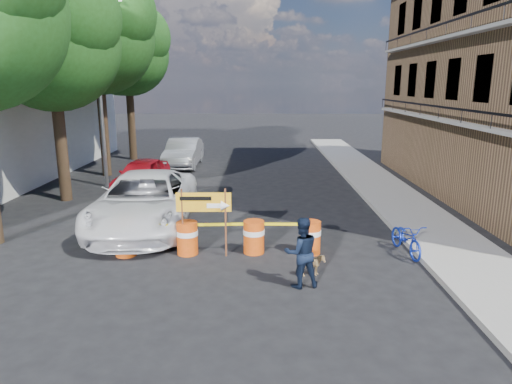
{
  "coord_description": "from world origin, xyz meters",
  "views": [
    {
      "loc": [
        0.81,
        -10.47,
        4.5
      ],
      "look_at": [
        0.74,
        2.95,
        1.3
      ],
      "focal_mm": 32.0,
      "sensor_mm": 36.0,
      "label": 1
    }
  ],
  "objects_px": {
    "barrel_mid_left": "(187,237)",
    "sedan_red": "(142,174)",
    "detour_sign": "(211,207)",
    "sedan_silver": "(184,153)",
    "barrel_mid_right": "(254,236)",
    "dog": "(311,266)",
    "suv_white": "(145,201)",
    "barrel_far_right": "(310,237)",
    "pedestrian": "(301,252)",
    "bicycle": "(407,224)",
    "barrel_far_left": "(125,239)"
  },
  "relations": [
    {
      "from": "bicycle",
      "to": "suv_white",
      "type": "distance_m",
      "value": 7.94
    },
    {
      "from": "barrel_mid_left",
      "to": "barrel_far_left",
      "type": "bearing_deg",
      "value": -176.21
    },
    {
      "from": "barrel_mid_right",
      "to": "bicycle",
      "type": "distance_m",
      "value": 4.13
    },
    {
      "from": "suv_white",
      "to": "pedestrian",
      "type": "bearing_deg",
      "value": -46.22
    },
    {
      "from": "barrel_far_left",
      "to": "suv_white",
      "type": "height_order",
      "value": "suv_white"
    },
    {
      "from": "barrel_far_left",
      "to": "bicycle",
      "type": "distance_m",
      "value": 7.55
    },
    {
      "from": "barrel_far_right",
      "to": "suv_white",
      "type": "xyz_separation_m",
      "value": [
        -5.01,
        2.27,
        0.39
      ]
    },
    {
      "from": "dog",
      "to": "barrel_mid_right",
      "type": "bearing_deg",
      "value": 30.4
    },
    {
      "from": "barrel_mid_left",
      "to": "pedestrian",
      "type": "xyz_separation_m",
      "value": [
        2.88,
        -2.01,
        0.34
      ]
    },
    {
      "from": "detour_sign",
      "to": "barrel_far_left",
      "type": "bearing_deg",
      "value": 177.91
    },
    {
      "from": "barrel_mid_right",
      "to": "pedestrian",
      "type": "xyz_separation_m",
      "value": [
        1.09,
        -2.11,
        0.34
      ]
    },
    {
      "from": "detour_sign",
      "to": "suv_white",
      "type": "relative_size",
      "value": 0.3
    },
    {
      "from": "bicycle",
      "to": "pedestrian",
      "type": "bearing_deg",
      "value": -154.02
    },
    {
      "from": "barrel_far_right",
      "to": "suv_white",
      "type": "distance_m",
      "value": 5.52
    },
    {
      "from": "barrel_far_left",
      "to": "barrel_mid_right",
      "type": "xyz_separation_m",
      "value": [
        3.43,
        0.21,
        0.0
      ]
    },
    {
      "from": "bicycle",
      "to": "sedan_silver",
      "type": "height_order",
      "value": "bicycle"
    },
    {
      "from": "detour_sign",
      "to": "sedan_silver",
      "type": "bearing_deg",
      "value": 101.52
    },
    {
      "from": "bicycle",
      "to": "sedan_silver",
      "type": "distance_m",
      "value": 15.58
    },
    {
      "from": "barrel_mid_right",
      "to": "detour_sign",
      "type": "xyz_separation_m",
      "value": [
        -1.12,
        -0.27,
        0.88
      ]
    },
    {
      "from": "dog",
      "to": "suv_white",
      "type": "relative_size",
      "value": 0.1
    },
    {
      "from": "barrel_far_right",
      "to": "dog",
      "type": "height_order",
      "value": "barrel_far_right"
    },
    {
      "from": "suv_white",
      "to": "sedan_silver",
      "type": "distance_m",
      "value": 11.01
    },
    {
      "from": "barrel_far_right",
      "to": "bicycle",
      "type": "relative_size",
      "value": 0.53
    },
    {
      "from": "dog",
      "to": "sedan_silver",
      "type": "relative_size",
      "value": 0.14
    },
    {
      "from": "dog",
      "to": "bicycle",
      "type": "bearing_deg",
      "value": -72.6
    },
    {
      "from": "barrel_mid_right",
      "to": "pedestrian",
      "type": "distance_m",
      "value": 2.39
    },
    {
      "from": "barrel_mid_right",
      "to": "bicycle",
      "type": "xyz_separation_m",
      "value": [
        4.11,
        -0.06,
        0.38
      ]
    },
    {
      "from": "sedan_silver",
      "to": "pedestrian",
      "type": "bearing_deg",
      "value": -71.11
    },
    {
      "from": "barrel_mid_left",
      "to": "suv_white",
      "type": "relative_size",
      "value": 0.15
    },
    {
      "from": "barrel_far_left",
      "to": "detour_sign",
      "type": "bearing_deg",
      "value": -1.52
    },
    {
      "from": "barrel_far_right",
      "to": "sedan_silver",
      "type": "bearing_deg",
      "value": 112.64
    },
    {
      "from": "pedestrian",
      "to": "dog",
      "type": "distance_m",
      "value": 0.83
    },
    {
      "from": "detour_sign",
      "to": "sedan_silver",
      "type": "distance_m",
      "value": 13.82
    },
    {
      "from": "barrel_mid_left",
      "to": "sedan_red",
      "type": "height_order",
      "value": "sedan_red"
    },
    {
      "from": "barrel_mid_left",
      "to": "sedan_red",
      "type": "bearing_deg",
      "value": 112.24
    },
    {
      "from": "barrel_mid_right",
      "to": "dog",
      "type": "xyz_separation_m",
      "value": [
        1.38,
        -1.55,
        -0.2
      ]
    },
    {
      "from": "barrel_mid_right",
      "to": "pedestrian",
      "type": "height_order",
      "value": "pedestrian"
    },
    {
      "from": "barrel_far_left",
      "to": "detour_sign",
      "type": "height_order",
      "value": "detour_sign"
    },
    {
      "from": "pedestrian",
      "to": "bicycle",
      "type": "distance_m",
      "value": 3.65
    },
    {
      "from": "barrel_far_left",
      "to": "pedestrian",
      "type": "xyz_separation_m",
      "value": [
        4.52,
        -1.9,
        0.34
      ]
    },
    {
      "from": "barrel_far_right",
      "to": "sedan_silver",
      "type": "height_order",
      "value": "sedan_silver"
    },
    {
      "from": "detour_sign",
      "to": "suv_white",
      "type": "height_order",
      "value": "detour_sign"
    },
    {
      "from": "barrel_mid_right",
      "to": "detour_sign",
      "type": "relative_size",
      "value": 0.49
    },
    {
      "from": "barrel_mid_left",
      "to": "detour_sign",
      "type": "distance_m",
      "value": 1.12
    },
    {
      "from": "barrel_mid_left",
      "to": "barrel_far_right",
      "type": "bearing_deg",
      "value": 1.17
    },
    {
      "from": "barrel_far_right",
      "to": "pedestrian",
      "type": "relative_size",
      "value": 0.55
    },
    {
      "from": "dog",
      "to": "detour_sign",
      "type": "bearing_deg",
      "value": 51.56
    },
    {
      "from": "bicycle",
      "to": "sedan_silver",
      "type": "bearing_deg",
      "value": 113.32
    },
    {
      "from": "barrel_far_left",
      "to": "barrel_mid_left",
      "type": "height_order",
      "value": "same"
    },
    {
      "from": "pedestrian",
      "to": "dog",
      "type": "height_order",
      "value": "pedestrian"
    }
  ]
}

